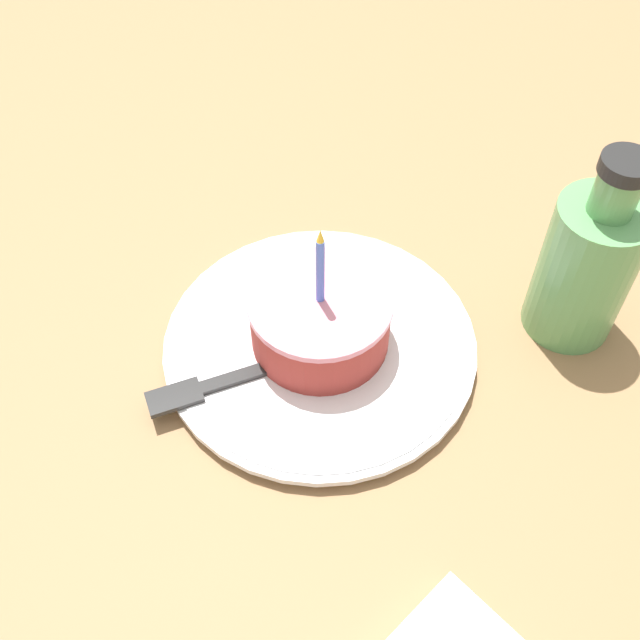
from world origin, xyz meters
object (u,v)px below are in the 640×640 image
object	(u,v)px
plate	(320,344)
fork	(245,375)
cake_slice	(320,320)
bottle	(587,265)

from	to	relation	value
plate	fork	size ratio (longest dim) A/B	1.47
cake_slice	fork	bearing A→B (deg)	168.21
plate	cake_slice	world-z (taller)	cake_slice
fork	plate	bearing A→B (deg)	-11.77
plate	cake_slice	distance (m)	0.03
fork	bottle	xyz separation A→B (m)	(0.26, -0.15, 0.06)
fork	bottle	size ratio (longest dim) A/B	1.00
plate	fork	bearing A→B (deg)	168.23
cake_slice	bottle	bearing A→B (deg)	-35.28
cake_slice	plate	bearing A→B (deg)	162.29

